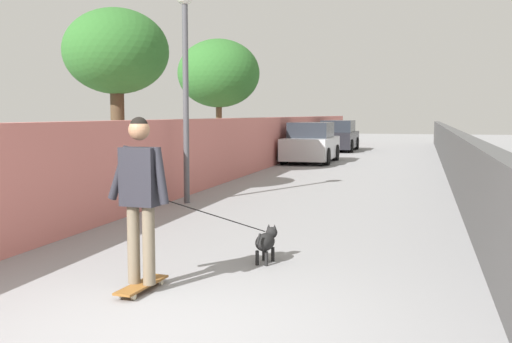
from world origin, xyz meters
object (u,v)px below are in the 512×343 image
(tree_left_near, at_px, (219,74))
(skateboard, at_px, (142,285))
(tree_left_mid, at_px, (116,53))
(person_skateboarder, at_px, (140,187))
(car_far, at_px, (338,137))
(lamp_post, at_px, (185,57))
(dog, at_px, (265,241))
(car_near, at_px, (311,144))

(tree_left_near, xyz_separation_m, skateboard, (-11.85, -3.18, -3.00))
(tree_left_near, bearing_deg, skateboard, -164.96)
(tree_left_mid, bearing_deg, person_skateboarder, -150.13)
(tree_left_mid, height_order, car_far, tree_left_mid)
(lamp_post, height_order, dog, lamp_post)
(tree_left_mid, bearing_deg, skateboard, -150.13)
(person_skateboarder, height_order, car_far, person_skateboarder)
(lamp_post, distance_m, dog, 6.02)
(tree_left_near, relative_size, person_skateboarder, 2.36)
(tree_left_near, relative_size, tree_left_mid, 0.99)
(person_skateboarder, height_order, dog, person_skateboarder)
(tree_left_near, xyz_separation_m, person_skateboarder, (-11.85, -3.18, -1.96))
(tree_left_near, bearing_deg, car_near, -18.67)
(tree_left_near, bearing_deg, dog, -158.20)
(tree_left_near, distance_m, car_far, 13.59)
(person_skateboarder, distance_m, car_far, 25.14)
(lamp_post, height_order, skateboard, lamp_post)
(lamp_post, xyz_separation_m, car_far, (19.04, -0.60, -2.30))
(person_skateboarder, relative_size, car_far, 0.41)
(tree_left_mid, relative_size, car_near, 1.07)
(tree_left_mid, relative_size, lamp_post, 0.93)
(car_near, bearing_deg, skateboard, -175.62)
(person_skateboarder, xyz_separation_m, car_far, (25.10, 1.33, -0.39))
(tree_left_near, height_order, lamp_post, lamp_post)
(person_skateboarder, bearing_deg, tree_left_near, 15.04)
(car_near, height_order, car_far, same)
(person_skateboarder, bearing_deg, car_far, 3.03)
(dog, xyz_separation_m, car_far, (23.56, 2.27, 0.44))
(tree_left_near, relative_size, dog, 2.22)
(lamp_post, height_order, car_far, lamp_post)
(dog, height_order, car_near, car_near)
(tree_left_mid, relative_size, car_far, 0.98)
(tree_left_mid, relative_size, person_skateboarder, 2.37)
(car_near, bearing_deg, person_skateboarder, -175.62)
(tree_left_mid, xyz_separation_m, dog, (-4.80, -4.58, -2.89))
(tree_left_near, height_order, tree_left_mid, tree_left_mid)
(skateboard, distance_m, person_skateboarder, 1.04)
(tree_left_mid, height_order, skateboard, tree_left_mid)
(car_far, bearing_deg, person_skateboarder, -176.97)
(tree_left_near, distance_m, lamp_post, 5.91)
(person_skateboarder, relative_size, car_near, 0.45)
(tree_left_mid, height_order, dog, tree_left_mid)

